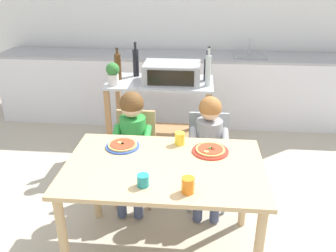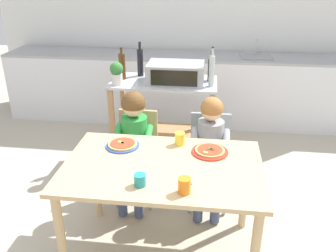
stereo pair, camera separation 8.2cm
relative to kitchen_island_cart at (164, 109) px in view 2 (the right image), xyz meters
name	(u,v)px [view 2 (the right image)]	position (x,y,z in m)	size (l,w,h in m)	color
ground_plane	(178,171)	(0.18, -0.25, -0.60)	(11.59, 11.59, 0.00)	#B7AD99
back_wall_tiled	(192,16)	(0.18, 1.55, 0.75)	(5.43, 0.12, 2.70)	white
kitchen_counter	(189,88)	(0.18, 1.14, -0.15)	(4.88, 0.60, 1.11)	silver
kitchen_island_cart	(164,109)	(0.00, 0.00, 0.00)	(1.08, 0.56, 0.90)	#B7BABF
toaster_oven	(176,73)	(0.13, -0.03, 0.40)	(0.56, 0.38, 0.20)	#999BA0
bottle_dark_olive_oil	(140,62)	(-0.27, 0.16, 0.45)	(0.06, 0.06, 0.36)	black
bottle_clear_vinegar	(212,70)	(0.48, -0.11, 0.46)	(0.05, 0.05, 0.38)	#ADB7B2
bottle_slim_sauce	(211,69)	(0.47, 0.08, 0.42)	(0.07, 0.07, 0.30)	black
bottle_tall_green_wine	(122,66)	(-0.43, 0.03, 0.44)	(0.07, 0.07, 0.32)	#4C2D14
potted_herb_plant	(117,73)	(-0.44, -0.17, 0.42)	(0.13, 0.13, 0.23)	beige
dining_table	(163,178)	(0.18, -1.41, 0.05)	(1.34, 0.85, 0.76)	tan
dining_chair_left	(137,149)	(-0.15, -0.71, -0.12)	(0.36, 0.36, 0.81)	tan
dining_chair_right	(209,154)	(0.49, -0.71, -0.12)	(0.36, 0.36, 0.81)	gray
child_in_green_shirt	(133,136)	(-0.15, -0.82, 0.07)	(0.32, 0.42, 1.03)	#424C6B
child_in_grey_shirt	(210,143)	(0.49, -0.83, 0.05)	(0.32, 0.42, 1.00)	#424C6B
pizza_plate_blue_rimmed	(123,145)	(-0.15, -1.18, 0.17)	(0.25, 0.25, 0.03)	#3356B7
pizza_plate_red_rimmed	(210,151)	(0.49, -1.20, 0.17)	(0.26, 0.26, 0.03)	red
drinking_cup_orange	(184,186)	(0.35, -1.71, 0.21)	(0.08, 0.08, 0.10)	orange
drinking_cup_yellow	(180,139)	(0.27, -1.10, 0.21)	(0.07, 0.07, 0.09)	yellow
drinking_cup_teal	(140,180)	(0.08, -1.66, 0.20)	(0.07, 0.07, 0.08)	teal
serving_spoon	(194,178)	(0.40, -1.55, 0.16)	(0.01, 0.01, 0.14)	#B7BABF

